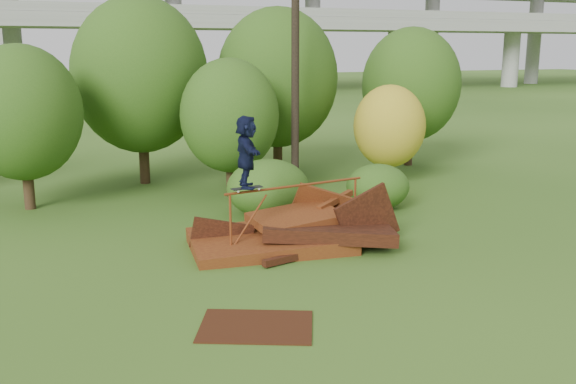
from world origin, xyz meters
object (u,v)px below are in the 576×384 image
object	(u,v)px
skater	(246,152)
flat_plate	(256,326)
scrap_pile	(295,234)
utility_pole	(295,50)

from	to	relation	value
skater	flat_plate	size ratio (longest dim) A/B	0.85
scrap_pile	flat_plate	world-z (taller)	scrap_pile
flat_plate	skater	bearing A→B (deg)	74.65
flat_plate	utility_pole	distance (m)	12.64
skater	utility_pole	world-z (taller)	utility_pole
skater	flat_plate	xyz separation A→B (m)	(-1.18, -4.28, -2.64)
skater	scrap_pile	bearing A→B (deg)	-69.13
scrap_pile	skater	world-z (taller)	skater
scrap_pile	utility_pole	bearing A→B (deg)	68.47
scrap_pile	skater	xyz separation A→B (m)	(-1.38, -0.22, 2.32)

